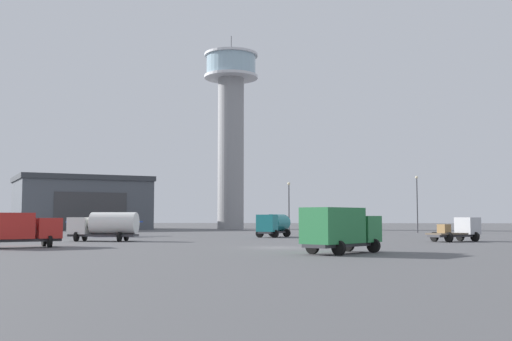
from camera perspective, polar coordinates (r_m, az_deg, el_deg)
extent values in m
plane|color=#545456|center=(50.95, 2.01, -7.26)|extent=(400.00, 400.00, 0.00)
cylinder|color=gray|center=(129.39, -2.39, 1.66)|extent=(5.57, 5.57, 32.36)
cylinder|color=silver|center=(132.15, -2.36, 8.78)|extent=(11.51, 11.51, 0.60)
cylinder|color=#99B7C6|center=(132.72, -2.36, 9.80)|extent=(10.59, 10.59, 4.25)
cylinder|color=silver|center=(133.32, -2.36, 10.79)|extent=(11.51, 11.51, 0.50)
cylinder|color=#38383D|center=(133.93, -2.35, 11.72)|extent=(0.16, 0.16, 4.00)
cube|color=#4C5159|center=(129.05, -16.17, -3.20)|extent=(31.37, 29.74, 9.67)
cube|color=#35393E|center=(129.25, -16.12, -0.84)|extent=(32.20, 30.57, 1.00)
cube|color=#38383A|center=(119.46, -15.27, -3.72)|extent=(11.58, 7.49, 7.25)
cylinder|color=#2847A8|center=(82.53, -14.03, -5.20)|extent=(3.66, 6.09, 1.22)
cone|color=#38383D|center=(85.82, -14.24, -5.16)|extent=(1.15, 1.16, 0.85)
cube|color=#38383D|center=(85.82, -14.24, -5.16)|extent=(0.11, 0.09, 1.87)
cube|color=#2847A8|center=(82.82, -14.04, -4.71)|extent=(9.56, 5.43, 0.20)
cylinder|color=orange|center=(82.98, -12.96, -5.00)|extent=(0.91, 0.47, 1.33)
cylinder|color=orange|center=(82.69, -15.14, -4.96)|extent=(0.91, 0.47, 1.33)
cube|color=#99B7C6|center=(83.70, -14.10, -4.95)|extent=(1.34, 1.39, 0.69)
cone|color=#2847A8|center=(79.24, -13.81, -5.17)|extent=(1.41, 1.63, 0.92)
cube|color=orange|center=(79.23, -13.80, -4.60)|extent=(0.56, 1.03, 1.67)
cube|color=#2847A8|center=(79.24, -13.81, -5.06)|extent=(3.05, 2.03, 0.10)
cylinder|color=black|center=(84.90, -14.19, -5.78)|extent=(0.60, 0.39, 0.59)
cylinder|color=black|center=(82.46, -13.28, -5.84)|extent=(0.60, 0.39, 0.59)
cylinder|color=black|center=(82.26, -14.79, -5.82)|extent=(0.60, 0.39, 0.59)
cube|color=#38383D|center=(66.10, 18.12, -5.85)|extent=(5.74, 4.64, 0.24)
cube|color=#B7BABF|center=(67.59, 19.30, -4.94)|extent=(2.56, 2.73, 1.76)
cube|color=#99B7C6|center=(68.13, 19.72, -4.62)|extent=(1.11, 1.61, 0.88)
cube|color=brown|center=(65.41, 17.53, -5.71)|extent=(4.40, 3.96, 0.16)
cube|color=#997547|center=(65.13, 17.29, -5.25)|extent=(1.41, 1.41, 0.90)
cylinder|color=black|center=(68.24, 18.67, -5.88)|extent=(0.78, 0.98, 1.00)
cylinder|color=black|center=(66.90, 19.93, -5.89)|extent=(0.78, 0.98, 1.00)
cylinder|color=black|center=(65.58, 16.45, -6.01)|extent=(0.78, 0.98, 1.00)
cylinder|color=black|center=(64.18, 17.70, -6.02)|extent=(0.78, 0.98, 1.00)
cube|color=#38383D|center=(76.58, 1.70, -5.83)|extent=(3.72, 6.01, 0.24)
cube|color=teal|center=(74.68, 1.04, -4.98)|extent=(2.68, 2.30, 2.09)
cube|color=#99B7C6|center=(74.00, 0.80, -4.66)|extent=(1.82, 0.75, 1.05)
cylinder|color=teal|center=(77.43, 1.99, -4.94)|extent=(3.36, 4.34, 2.15)
cylinder|color=black|center=(74.34, 1.77, -5.97)|extent=(1.03, 0.61, 1.00)
cylinder|color=black|center=(75.19, 0.35, -5.95)|extent=(1.03, 0.61, 1.00)
cylinder|color=black|center=(77.75, 2.91, -5.90)|extent=(1.03, 0.61, 1.00)
cylinder|color=black|center=(78.57, 1.54, -5.89)|extent=(1.03, 0.61, 1.00)
cube|color=#38383D|center=(42.99, 8.12, -6.92)|extent=(5.58, 6.53, 0.24)
cube|color=#287A42|center=(44.98, 9.85, -5.44)|extent=(3.06, 2.95, 1.88)
cube|color=#99B7C6|center=(45.72, 10.44, -4.94)|extent=(1.69, 1.30, 0.94)
cube|color=#287A42|center=(42.05, 7.26, -5.16)|extent=(4.66, 5.08, 2.45)
cylinder|color=black|center=(45.55, 8.66, -6.92)|extent=(0.96, 0.82, 1.00)
cylinder|color=black|center=(44.39, 11.01, -6.96)|extent=(0.96, 0.82, 1.00)
cylinder|color=black|center=(41.99, 5.33, -7.17)|extent=(0.96, 0.82, 1.00)
cylinder|color=black|center=(40.72, 7.79, -7.24)|extent=(0.96, 0.82, 1.00)
cube|color=#38383D|center=(54.40, -21.60, -6.12)|extent=(6.72, 5.66, 0.24)
cube|color=red|center=(54.84, -19.00, -5.15)|extent=(3.01, 3.13, 1.72)
cube|color=#99B7C6|center=(55.03, -18.07, -4.81)|extent=(1.31, 1.74, 0.86)
cube|color=red|center=(54.20, -22.73, -4.83)|extent=(5.21, 4.74, 2.16)
cylinder|color=black|center=(55.94, -19.34, -6.25)|extent=(0.81, 0.97, 1.00)
cylinder|color=black|center=(53.77, -18.86, -6.34)|extent=(0.81, 0.97, 1.00)
cube|color=#38383D|center=(66.02, -14.18, -5.94)|extent=(7.13, 2.09, 0.24)
cube|color=white|center=(66.93, -16.22, -5.01)|extent=(2.02, 2.51, 1.77)
cube|color=#99B7C6|center=(67.29, -16.95, -4.69)|extent=(0.11, 2.11, 0.89)
cylinder|color=white|center=(65.61, -13.22, -4.85)|extent=(4.84, 2.37, 2.30)
cylinder|color=black|center=(65.90, -16.56, -5.99)|extent=(0.29, 1.00, 1.00)
cylinder|color=black|center=(67.96, -15.83, -5.96)|extent=(0.29, 1.00, 1.00)
cylinder|color=black|center=(64.27, -12.74, -6.11)|extent=(0.29, 1.00, 1.00)
cylinder|color=black|center=(66.38, -12.11, -6.07)|extent=(0.29, 1.00, 1.00)
cylinder|color=#38383D|center=(91.06, 3.12, -3.69)|extent=(0.18, 0.18, 7.32)
sphere|color=#F9E5B2|center=(91.18, 3.11, -1.25)|extent=(0.44, 0.44, 0.44)
cylinder|color=#38383D|center=(100.99, 14.94, -3.22)|extent=(0.18, 0.18, 8.72)
sphere|color=#F9E5B2|center=(101.18, 14.89, -0.63)|extent=(0.44, 0.44, 0.44)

